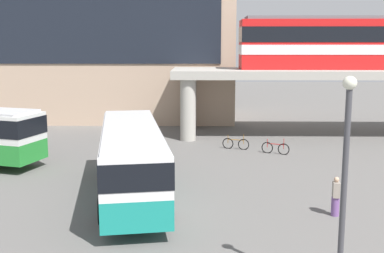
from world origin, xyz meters
name	(u,v)px	position (x,y,z in m)	size (l,w,h in m)	color
ground_plane	(169,158)	(0.00, 10.00, 0.00)	(120.00, 120.00, 0.00)	#605E5B
station_building	(99,13)	(-7.45, 26.93, 9.64)	(24.43, 11.02, 19.28)	tan
elevated_platform	(351,79)	(13.11, 17.98, 4.24)	(26.59, 6.49, 4.95)	#ADA89E
train	(372,42)	(14.53, 17.98, 6.92)	(19.43, 2.96, 3.84)	red
bus_main	(131,154)	(-1.14, 2.51, 1.99)	(4.43, 11.31, 3.22)	teal
bicycle_brown	(236,144)	(4.21, 12.64, 0.36)	(1.72, 0.60, 1.04)	black
bicycle_red	(275,148)	(6.60, 11.30, 0.36)	(1.66, 0.79, 1.04)	black
pedestrian_at_kerb	(336,198)	(7.31, 0.32, 0.75)	(0.32, 0.43, 1.60)	#724C8C
lamp_post	(345,170)	(5.68, -5.95, 3.55)	(0.36, 0.36, 5.98)	#3F3F44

